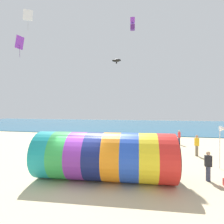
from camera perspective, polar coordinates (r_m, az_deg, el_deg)
ground_plane at (r=10.51m, az=-9.82°, el=-21.26°), size 120.00×120.00×0.00m
sea at (r=47.23m, az=8.16°, el=-4.09°), size 120.00×40.00×0.10m
giant_inflatable_tube at (r=10.11m, az=-2.43°, el=-14.20°), size 7.89×3.28×2.66m
kite_handler at (r=11.40m, az=28.90°, el=-15.14°), size 0.38×0.25×1.64m
kite_purple_box at (r=20.48m, az=6.74°, el=26.67°), size 0.49×0.49×1.30m
kite_white_diamond at (r=26.37m, az=-25.76°, el=26.59°), size 1.15×0.87×2.63m
kite_black_parafoil at (r=22.36m, az=1.48°, el=16.47°), size 1.11×0.51×0.62m
kite_purple_diamond at (r=23.42m, az=-27.93°, el=19.35°), size 0.57×1.01×2.33m
bystander_near_water at (r=16.77m, az=25.95°, el=-9.72°), size 0.41×0.33×1.79m
bystander_mid_beach at (r=21.39m, az=21.08°, el=-7.70°), size 0.25×0.38×1.64m
beach_flag at (r=13.81m, az=32.53°, el=-5.13°), size 0.47×0.36×2.87m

